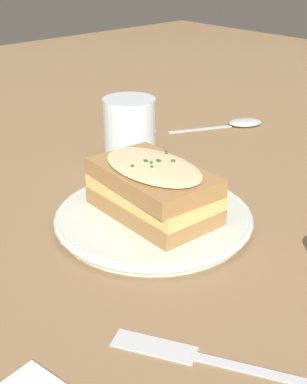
% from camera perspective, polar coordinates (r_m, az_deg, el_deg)
% --- Properties ---
extents(ground_plane, '(2.40, 2.40, 0.00)m').
position_cam_1_polar(ground_plane, '(0.65, 3.38, -3.39)').
color(ground_plane, olive).
extents(dinner_plate, '(0.24, 0.24, 0.02)m').
position_cam_1_polar(dinner_plate, '(0.65, 0.00, -2.73)').
color(dinner_plate, silver).
rests_on(dinner_plate, ground_plane).
extents(sandwich, '(0.11, 0.16, 0.07)m').
position_cam_1_polar(sandwich, '(0.63, -0.02, 0.32)').
color(sandwich, '#A37542').
rests_on(sandwich, dinner_plate).
extents(water_glass, '(0.08, 0.08, 0.10)m').
position_cam_1_polar(water_glass, '(0.81, -2.57, 6.51)').
color(water_glass, silver).
rests_on(water_glass, ground_plane).
extents(fork, '(0.11, 0.18, 0.00)m').
position_cam_1_polar(fork, '(0.47, 4.46, -16.99)').
color(fork, silver).
rests_on(fork, ground_plane).
extents(spoon, '(0.17, 0.10, 0.01)m').
position_cam_1_polar(spoon, '(1.00, 9.24, 7.28)').
color(spoon, silver).
rests_on(spoon, ground_plane).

